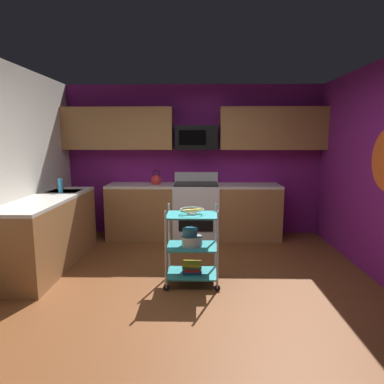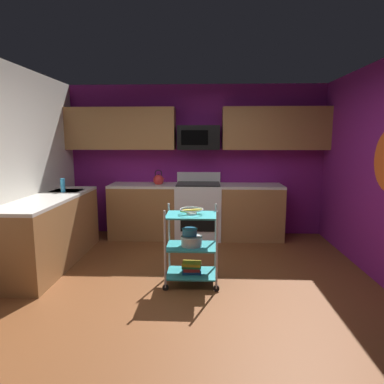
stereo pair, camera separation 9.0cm
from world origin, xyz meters
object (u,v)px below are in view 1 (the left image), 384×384
object	(u,v)px
rolling_cart	(192,246)
mixing_bowl_large	(192,241)
kettle	(156,180)
mixing_bowl_small	(190,232)
fruit_bowl	(192,210)
book_stack	(192,267)
oven_range	(196,210)
dish_soap_bottle	(60,186)
microwave	(196,138)

from	to	relation	value
rolling_cart	mixing_bowl_large	world-z (taller)	rolling_cart
kettle	mixing_bowl_small	bearing A→B (deg)	-71.39
fruit_bowl	book_stack	size ratio (longest dim) A/B	1.19
rolling_cart	mixing_bowl_large	distance (m)	0.07
rolling_cart	book_stack	world-z (taller)	rolling_cart
fruit_bowl	mixing_bowl_small	distance (m)	0.26
mixing_bowl_large	book_stack	world-z (taller)	mixing_bowl_large
oven_range	mixing_bowl_small	bearing A→B (deg)	-91.69
oven_range	kettle	distance (m)	0.85
kettle	oven_range	bearing A→B (deg)	0.33
rolling_cart	kettle	bearing A→B (deg)	108.93
mixing_bowl_large	dish_soap_bottle	distance (m)	2.19
rolling_cart	fruit_bowl	xyz separation A→B (m)	(-0.00, 0.00, 0.42)
rolling_cart	dish_soap_bottle	world-z (taller)	dish_soap_bottle
mixing_bowl_large	mixing_bowl_small	size ratio (longest dim) A/B	1.38
kettle	dish_soap_bottle	size ratio (longest dim) A/B	1.32
fruit_bowl	dish_soap_bottle	xyz separation A→B (m)	(-1.90, 0.96, 0.14)
book_stack	kettle	size ratio (longest dim) A/B	0.87
rolling_cart	dish_soap_bottle	bearing A→B (deg)	153.15
mixing_bowl_small	oven_range	bearing A→B (deg)	88.31
mixing_bowl_large	kettle	world-z (taller)	kettle
microwave	book_stack	distance (m)	2.49
fruit_bowl	kettle	world-z (taller)	kettle
rolling_cart	book_stack	distance (m)	0.26
microwave	fruit_bowl	bearing A→B (deg)	-90.91
rolling_cart	kettle	distance (m)	2.05
oven_range	kettle	size ratio (longest dim) A/B	4.17
mixing_bowl_large	book_stack	bearing A→B (deg)	0.00
oven_range	mixing_bowl_small	distance (m)	1.85
fruit_bowl	kettle	xyz separation A→B (m)	(-0.64, 1.87, 0.12)
fruit_bowl	mixing_bowl_large	distance (m)	0.36
oven_range	fruit_bowl	distance (m)	1.91
dish_soap_bottle	microwave	bearing A→B (deg)	27.76
mixing_bowl_large	oven_range	bearing A→B (deg)	89.01
rolling_cart	mixing_bowl_small	xyz separation A→B (m)	(-0.02, 0.03, 0.16)
kettle	microwave	bearing A→B (deg)	9.16
mixing_bowl_small	dish_soap_bottle	world-z (taller)	dish_soap_bottle
microwave	oven_range	bearing A→B (deg)	-89.74
kettle	dish_soap_bottle	distance (m)	1.55
book_stack	rolling_cart	bearing A→B (deg)	-86.42
oven_range	kettle	xyz separation A→B (m)	(-0.67, -0.00, 0.52)
dish_soap_bottle	fruit_bowl	bearing A→B (deg)	-26.85
fruit_bowl	mixing_bowl_small	world-z (taller)	fruit_bowl
mixing_bowl_large	kettle	distance (m)	2.03
mixing_bowl_small	kettle	xyz separation A→B (m)	(-0.62, 1.84, 0.38)
microwave	dish_soap_bottle	xyz separation A→B (m)	(-1.93, -1.02, -0.68)
mixing_bowl_large	book_stack	xyz separation A→B (m)	(0.00, 0.00, -0.33)
oven_range	mixing_bowl_small	world-z (taller)	oven_range
oven_range	rolling_cart	xyz separation A→B (m)	(-0.03, -1.87, -0.02)
book_stack	microwave	bearing A→B (deg)	89.09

